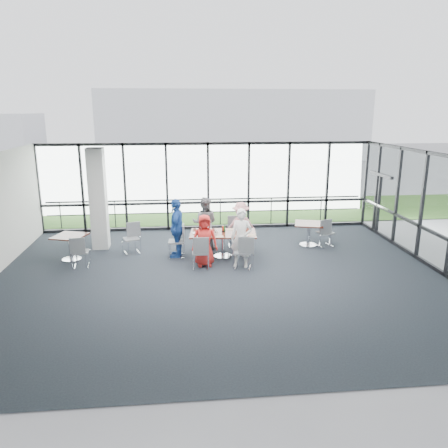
{
  "coord_description": "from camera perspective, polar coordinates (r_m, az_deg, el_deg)",
  "views": [
    {
      "loc": [
        -1.02,
        -10.8,
        4.34
      ],
      "look_at": [
        0.22,
        1.43,
        1.1
      ],
      "focal_mm": 35.0,
      "sensor_mm": 36.0,
      "label": 1
    }
  ],
  "objects": [
    {
      "name": "menu_a",
      "position": [
        12.7,
        -0.81,
        -1.64
      ],
      "size": [
        0.32,
        0.23,
        0.0
      ],
      "primitive_type": "cube",
      "rotation": [
        0.0,
        0.0,
        -0.01
      ],
      "color": "beige",
      "rests_on": "main_table"
    },
    {
      "name": "diner_far_left",
      "position": [
        13.88,
        -2.54,
        0.13
      ],
      "size": [
        0.91,
        0.67,
        1.67
      ],
      "primitive_type": "imported",
      "rotation": [
        0.0,
        0.0,
        2.91
      ],
      "color": "slate",
      "rests_on": "ground"
    },
    {
      "name": "chair_spare_lb",
      "position": [
        13.8,
        -12.01,
        -1.9
      ],
      "size": [
        0.57,
        0.57,
        0.92
      ],
      "primitive_type": null,
      "rotation": [
        0.0,
        0.0,
        3.46
      ],
      "color": "slate",
      "rests_on": "ground"
    },
    {
      "name": "exit_door",
      "position": [
        16.48,
        19.56,
        2.39
      ],
      "size": [
        0.12,
        1.6,
        2.1
      ],
      "primitive_type": "cube",
      "color": "black",
      "rests_on": "ground"
    },
    {
      "name": "curtain_wall_back",
      "position": [
        16.07,
        -2.09,
        4.94
      ],
      "size": [
        12.0,
        0.1,
        3.2
      ],
      "primitive_type": "cube",
      "color": "white",
      "rests_on": "ground"
    },
    {
      "name": "ceiling",
      "position": [
        10.91,
        -0.41,
        8.77
      ],
      "size": [
        12.0,
        10.0,
        0.04
      ],
      "primitive_type": "cube",
      "color": "silver",
      "rests_on": "ground"
    },
    {
      "name": "plate_end",
      "position": [
        13.06,
        -3.6,
        -1.18
      ],
      "size": [
        0.27,
        0.27,
        0.01
      ],
      "primitive_type": "cylinder",
      "color": "white",
      "rests_on": "main_table"
    },
    {
      "name": "ketchup_bottle",
      "position": [
        13.16,
        -0.15,
        -0.65
      ],
      "size": [
        0.06,
        0.06,
        0.18
      ],
      "primitive_type": "cylinder",
      "color": "red",
      "rests_on": "main_table"
    },
    {
      "name": "chair_main_fr",
      "position": [
        14.17,
        1.51,
        -1.08
      ],
      "size": [
        0.49,
        0.49,
        0.94
      ],
      "primitive_type": null,
      "rotation": [
        0.0,
        0.0,
        3.08
      ],
      "color": "slate",
      "rests_on": "ground"
    },
    {
      "name": "chair_spare_la",
      "position": [
        12.97,
        -18.23,
        -3.48
      ],
      "size": [
        0.49,
        0.49,
        0.89
      ],
      "primitive_type": null,
      "rotation": [
        0.0,
        0.0,
        0.13
      ],
      "color": "slate",
      "rests_on": "ground"
    },
    {
      "name": "diner_near_right",
      "position": [
        12.24,
        2.28,
        -1.87
      ],
      "size": [
        0.72,
        0.62,
        1.68
      ],
      "primitive_type": "imported",
      "rotation": [
        0.0,
        0.0,
        -0.33
      ],
      "color": "white",
      "rests_on": "ground"
    },
    {
      "name": "chair_main_nl",
      "position": [
        12.24,
        -3.1,
        -3.71
      ],
      "size": [
        0.47,
        0.47,
        0.93
      ],
      "primitive_type": null,
      "rotation": [
        0.0,
        0.0,
        -0.03
      ],
      "color": "slate",
      "rests_on": "ground"
    },
    {
      "name": "tumbler_c",
      "position": [
        13.31,
        0.0,
        -0.54
      ],
      "size": [
        0.08,
        0.08,
        0.15
      ],
      "primitive_type": "cylinder",
      "color": "white",
      "rests_on": "main_table"
    },
    {
      "name": "diner_near_left",
      "position": [
        12.36,
        -2.57,
        -2.16
      ],
      "size": [
        0.73,
        0.48,
        1.49
      ],
      "primitive_type": "imported",
      "rotation": [
        0.0,
        0.0,
        -0.0
      ],
      "color": "red",
      "rests_on": "ground"
    },
    {
      "name": "diner_end",
      "position": [
        13.1,
        -6.17,
        -0.54
      ],
      "size": [
        0.77,
        1.14,
        1.8
      ],
      "primitive_type": "imported",
      "rotation": [
        0.0,
        0.0,
        -1.76
      ],
      "color": "#204CA1",
      "rests_on": "ground"
    },
    {
      "name": "plate_fl",
      "position": [
        13.47,
        -2.08,
        -0.67
      ],
      "size": [
        0.26,
        0.26,
        0.01
      ],
      "primitive_type": "cylinder",
      "color": "white",
      "rests_on": "main_table"
    },
    {
      "name": "curtain_wall_right",
      "position": [
        13.17,
        26.59,
        1.17
      ],
      "size": [
        0.1,
        10.0,
        3.2
      ],
      "primitive_type": "cube",
      "color": "white",
      "rests_on": "ground"
    },
    {
      "name": "structural_column",
      "position": [
        14.3,
        -16.11,
        3.14
      ],
      "size": [
        0.5,
        0.5,
        3.2
      ],
      "primitive_type": "cube",
      "color": "silver",
      "rests_on": "ground"
    },
    {
      "name": "hangar_main",
      "position": [
        43.11,
        0.91,
        12.98
      ],
      "size": [
        24.0,
        10.0,
        6.0
      ],
      "primitive_type": "cube",
      "color": "silver",
      "rests_on": "ground"
    },
    {
      "name": "side_table_right",
      "position": [
        14.48,
        11.02,
        -0.33
      ],
      "size": [
        1.1,
        1.1,
        0.75
      ],
      "rotation": [
        0.0,
        0.0,
        -0.28
      ],
      "color": "#3C150F",
      "rests_on": "ground"
    },
    {
      "name": "green_bottle",
      "position": [
        13.16,
        0.07,
        -0.61
      ],
      "size": [
        0.05,
        0.05,
        0.2
      ],
      "primitive_type": "cylinder",
      "color": "#1E752B",
      "rests_on": "main_table"
    },
    {
      "name": "condiment_caddy",
      "position": [
        13.17,
        -0.07,
        -0.97
      ],
      "size": [
        0.1,
        0.07,
        0.04
      ],
      "primitive_type": "cube",
      "color": "black",
      "rests_on": "main_table"
    },
    {
      "name": "guard_rail",
      "position": [
        16.87,
        -2.19,
        1.6
      ],
      "size": [
        12.0,
        0.06,
        0.06
      ],
      "primitive_type": "cylinder",
      "rotation": [
        0.0,
        1.57,
        0.0
      ],
      "color": "#2D2D33",
      "rests_on": "ground"
    },
    {
      "name": "diner_far_right",
      "position": [
        13.97,
        2.2,
        -0.15
      ],
      "size": [
        0.97,
        0.5,
        1.49
      ],
      "primitive_type": "imported",
      "rotation": [
        0.0,
        0.0,
        3.15
      ],
      "color": "#D48688",
      "rests_on": "ground"
    },
    {
      "name": "chair_main_fl",
      "position": [
        14.19,
        -2.4,
        -1.22
      ],
      "size": [
        0.44,
        0.44,
        0.87
      ],
      "primitive_type": null,
      "rotation": [
        0.0,
        0.0,
        3.17
      ],
      "color": "slate",
      "rests_on": "ground"
    },
    {
      "name": "tumbler_a",
      "position": [
        12.8,
        -1.02,
        -1.18
      ],
      "size": [
        0.07,
        0.07,
        0.15
      ],
      "primitive_type": "cylinder",
      "color": "white",
      "rests_on": "main_table"
    },
    {
      "name": "chair_main_end",
      "position": [
        13.22,
        -6.22,
        -2.29
      ],
      "size": [
        0.49,
        0.49,
        0.97
      ],
      "primitive_type": null,
      "rotation": [
        0.0,
        0.0,
        -1.61
      ],
      "color": "slate",
      "rests_on": "ground"
    },
    {
      "name": "menu_b",
      "position": [
        12.88,
        3.51,
        -1.43
      ],
      "size": [
        0.32,
        0.27,
        0.0
      ],
      "primitive_type": "cube",
      "rotation": [
        0.0,
        0.0,
        -0.27
      ],
      "color": "beige",
      "rests_on": "main_table"
    },
    {
      "name": "plate_fr",
      "position": [
        13.39,
        2.03,
        -0.76
      ],
      "size": [
        0.26,
        0.26,
        0.01
      ],
      "primitive_type": "cylinder",
      "color": "white",
      "rests_on": "main_table"
    },
    {
      "name": "chair_main_nr",
      "position": [
        12.23,
        2.5,
        -3.69
      ],
      "size": [
        0.57,
        0.57,
        0.94
      ],
      "primitive_type": null,
      "rotation": [
        0.0,
        0.0,
        -0.27
      ],
      "color": "slate",
      "rests_on": "ground"
    },
    {
      "name": "tumbler_d",
      "position": [
        12.97,
        -3.0,
        -1.01
      ],
      "size": [
        0.07,
        0.07,
        0.13
      ],
      "primitive_type": "cylinder",
      "color": "white",
      "rests_on": "main_table"
    },
    {
      "name": "menu_c",
      "position": [
        13.47,
        0.6,
        -0.68
      ],
      "size": [
        0.32,
        0.23,
        0.0
      ],
      "primitive_type": "cube",
      "rotation": [
        0.0,
        0.0,
        -0.03
      ],
      "color": "beige",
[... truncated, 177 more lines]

